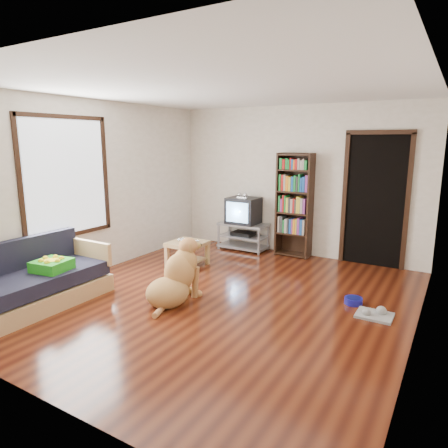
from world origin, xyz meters
The scene contains 18 objects.
ground centered at (0.00, 0.00, 0.00)m, with size 5.00×5.00×0.00m, color #58220F.
ceiling centered at (0.00, 0.00, 2.60)m, with size 5.00×5.00×0.00m, color white.
wall_back centered at (0.00, 2.50, 1.30)m, with size 4.50×4.50×0.00m, color silver.
wall_front centered at (0.00, -2.50, 1.30)m, with size 4.50×4.50×0.00m, color silver.
wall_left centered at (-2.25, 0.00, 1.30)m, with size 5.00×5.00×0.00m, color silver.
wall_right centered at (2.25, 0.00, 1.30)m, with size 5.00×5.00×0.00m, color silver.
green_cushion centered at (-1.75, -1.19, 0.49)m, with size 0.39×0.39×0.13m, color green.
laptop centered at (-1.20, 0.86, 0.41)m, with size 0.36×0.23×0.03m, color silver.
dog_bowl centered at (1.50, 0.68, 0.04)m, with size 0.22×0.22×0.08m, color navy.
grey_rag centered at (1.80, 0.43, 0.01)m, with size 0.40×0.32×0.03m, color #959595.
window centered at (-2.23, -0.50, 1.50)m, with size 0.03×1.46×1.70m.
doorway centered at (1.35, 2.48, 1.12)m, with size 1.03×0.05×2.19m.
tv_stand centered at (-0.90, 2.25, 0.27)m, with size 0.90×0.45×0.50m.
crt_tv centered at (-0.90, 2.27, 0.74)m, with size 0.55×0.52×0.58m.
bookshelf centered at (0.05, 2.34, 1.00)m, with size 0.60×0.30×1.80m.
sofa centered at (-1.87, -1.38, 0.26)m, with size 0.80×1.80×0.80m.
coffee_table centered at (-1.20, 0.89, 0.28)m, with size 0.55×0.55×0.40m.
dog centered at (-0.45, -0.38, 0.30)m, with size 0.61×1.01×0.82m.
Camera 1 is at (2.52, -4.16, 2.00)m, focal length 32.00 mm.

